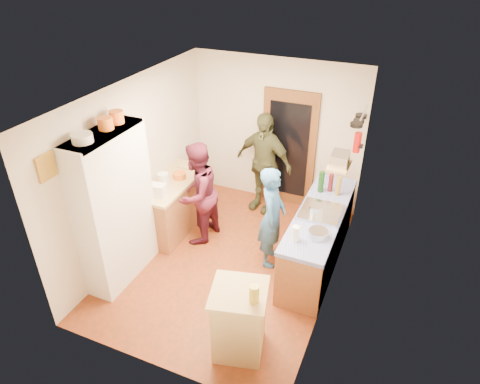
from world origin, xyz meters
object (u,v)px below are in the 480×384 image
Objects in this scene: hutch_body at (115,208)px; person_back at (264,163)px; person_left at (201,193)px; person_hob at (274,218)px; right_counter_base at (318,239)px; island_base at (239,322)px.

person_back is (1.24, 2.39, -0.20)m from hutch_body.
hutch_body is 1.32× the size of person_left.
person_left is at bearing 74.06° from person_hob.
right_counter_base is 1.95m from island_base.
hutch_body reaches higher than person_left.
person_left is at bearing -176.52° from right_counter_base.
person_left reaches higher than person_hob.
island_base is 0.55× the size of person_hob.
person_hob is (1.89, 1.05, -0.32)m from hutch_body.
person_hob is at bearing 90.50° from person_left.
right_counter_base is at bearing 100.39° from person_left.
person_back is (-0.65, 1.34, 0.12)m from person_hob.
person_left is (0.65, 1.19, -0.27)m from hutch_body.
right_counter_base is 1.32× the size of person_left.
person_hob is at bearing 95.83° from island_base.
person_back is at bearing 139.21° from right_counter_base.
right_counter_base is 1.22× the size of person_back.
hutch_body is 1.00× the size of right_counter_base.
hutch_body is at bearing 109.47° from person_hob.
right_counter_base is 0.75m from person_hob.
right_counter_base is at bearing -29.09° from person_back.
hutch_body reaches higher than island_base.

